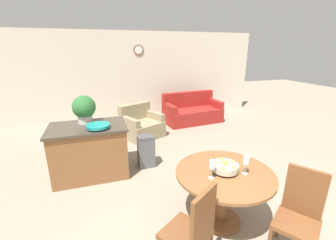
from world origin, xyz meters
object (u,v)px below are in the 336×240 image
Objects in this scene: fruit_bowl at (225,167)px; wine_glass_right at (246,161)px; kitchen_island at (90,151)px; armchair at (141,126)px; trash_bin at (146,151)px; potted_plant at (84,108)px; teal_bowl at (98,126)px; wine_glass_left at (212,165)px; dining_table at (224,184)px; dining_chair_near_right at (300,212)px; couch at (192,112)px; dining_chair_near_left at (193,229)px.

wine_glass_right reaches higher than fruit_bowl.
wine_glass_right is 0.18× the size of kitchen_island.
fruit_bowl is 0.26m from wine_glass_right.
wine_glass_right reaches higher than armchair.
fruit_bowl is 0.52× the size of trash_bin.
wine_glass_right is at bearing -28.56° from fruit_bowl.
teal_bowl is at bearing -61.63° from potted_plant.
wine_glass_left is 2.04m from teal_bowl.
dining_table is 2.39m from kitchen_island.
teal_bowl is 0.61× the size of trash_bin.
dining_chair_near_right is (0.53, -0.65, -0.04)m from dining_table.
armchair is (1.25, 1.36, -0.91)m from potted_plant.
trash_bin is at bearing 109.23° from fruit_bowl.
couch is (2.99, 2.10, -0.89)m from potted_plant.
dining_chair_near_left reaches higher than armchair.
armchair is (-1.74, -0.74, -0.02)m from couch.
wine_glass_left is at bearing -52.85° from kitchen_island.
dining_table is 3.35m from armchair.
fruit_bowl is 0.85× the size of teal_bowl.
dining_chair_near_left is at bearing -154.37° from wine_glass_right.
trash_bin is at bearing -123.79° from armchair.
potted_plant is 0.78× the size of trash_bin.
kitchen_island is at bearing 79.62° from dining_chair_near_left.
wine_glass_left reaches higher than kitchen_island.
dining_table is at bearing -47.45° from kitchen_island.
wine_glass_left is at bearing 174.99° from wine_glass_right.
dining_chair_near_left reaches higher than wine_glass_right.
trash_bin is at bearing -7.84° from dining_chair_near_right.
wine_glass_left is 0.43m from wine_glass_right.
couch is at bearing -43.14° from dining_chair_near_right.
teal_bowl is (-1.43, 1.57, 0.40)m from dining_table.
couch is at bearing 69.06° from wine_glass_left.
wine_glass_right reaches higher than trash_bin.
trash_bin is (0.04, 2.27, -0.22)m from dining_chair_near_left.
kitchen_island is at bearing 8.43° from dining_chair_near_right.
potted_plant reaches higher than fruit_bowl.
dining_chair_near_right is 1.60× the size of trash_bin.
dining_chair_near_right reaches higher than wine_glass_right.
potted_plant is at bearing 131.85° from wine_glass_right.
teal_bowl is (0.18, -0.19, 0.51)m from kitchen_island.
teal_bowl reaches higher than wine_glass_right.
dining_chair_near_right reaches higher than trash_bin.
teal_bowl is (-1.96, 2.22, 0.44)m from dining_chair_near_right.
wine_glass_right is at bearing -7.53° from dining_chair_near_left.
dining_table is 2.62m from potted_plant.
potted_plant is at bearing 130.06° from dining_table.
dining_chair_near_right is at bearing -64.68° from trash_bin.
dining_chair_near_right reaches higher than dining_table.
dining_chair_near_right is 0.86× the size of armchair.
kitchen_island is 1.10× the size of armchair.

